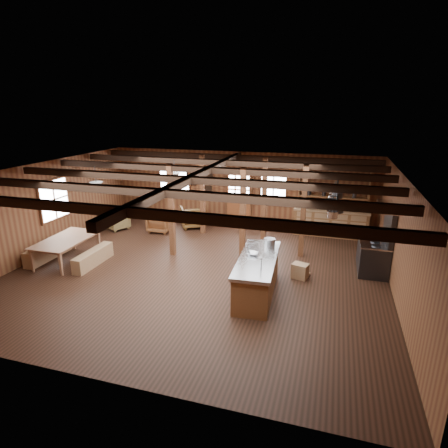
{
  "coord_description": "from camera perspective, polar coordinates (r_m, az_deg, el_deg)",
  "views": [
    {
      "loc": [
        3.38,
        -8.88,
        4.41
      ],
      "look_at": [
        0.45,
        0.97,
        1.14
      ],
      "focal_mm": 30.0,
      "sensor_mm": 36.0,
      "label": 1
    }
  ],
  "objects": [
    {
      "name": "step_stool",
      "position": [
        10.23,
        11.5,
        -7.03
      ],
      "size": [
        0.53,
        0.43,
        0.4
      ],
      "primitive_type": "cube",
      "rotation": [
        0.0,
        0.0,
        -0.27
      ],
      "color": "#8F6241",
      "rests_on": "floor"
    },
    {
      "name": "commercial_range",
      "position": [
        11.13,
        22.08,
        -3.66
      ],
      "size": [
        0.79,
        1.52,
        1.87
      ],
      "color": "#2D2D2F",
      "rests_on": "floor"
    },
    {
      "name": "window_left",
      "position": [
        12.86,
        -24.5,
        3.42
      ],
      "size": [
        0.14,
        1.24,
        1.32
      ],
      "color": "white",
      "rests_on": "wall_back"
    },
    {
      "name": "armchair_b",
      "position": [
        13.79,
        -9.67,
        0.32
      ],
      "size": [
        0.79,
        0.81,
        0.73
      ],
      "primitive_type": "imported",
      "rotation": [
        0.0,
        0.0,
        3.15
      ],
      "color": "brown",
      "rests_on": "floor"
    },
    {
      "name": "ceiling_joists",
      "position": [
        9.82,
        -3.89,
        7.46
      ],
      "size": [
        9.8,
        8.82,
        0.18
      ],
      "color": "black",
      "rests_on": "ceiling"
    },
    {
      "name": "timber_posts",
      "position": [
        11.72,
        1.86,
        2.75
      ],
      "size": [
        3.95,
        2.35,
        2.8
      ],
      "color": "#402312",
      "rests_on": "floor"
    },
    {
      "name": "pot_rack",
      "position": [
        9.39,
        16.57,
        3.87
      ],
      "size": [
        0.37,
        3.0,
        0.4
      ],
      "color": "#2D2D2F",
      "rests_on": "ceiling"
    },
    {
      "name": "room",
      "position": [
        9.97,
        -4.09,
        0.02
      ],
      "size": [
        10.04,
        9.04,
        2.84
      ],
      "color": "black",
      "rests_on": "ground"
    },
    {
      "name": "armchair_c",
      "position": [
        14.44,
        -15.94,
        0.53
      ],
      "size": [
        0.95,
        0.96,
        0.66
      ],
      "primitive_type": "imported",
      "rotation": [
        0.0,
        0.0,
        2.68
      ],
      "color": "olive",
      "rests_on": "floor"
    },
    {
      "name": "window_back_right",
      "position": [
        13.79,
        7.56,
        5.73
      ],
      "size": [
        1.02,
        0.06,
        1.32
      ],
      "color": "white",
      "rests_on": "wall_back"
    },
    {
      "name": "bowl",
      "position": [
        9.12,
        4.38,
        -4.55
      ],
      "size": [
        0.28,
        0.28,
        0.07
      ],
      "primitive_type": "imported",
      "rotation": [
        0.0,
        0.0,
        0.03
      ],
      "color": "silver",
      "rests_on": "kitchen_island"
    },
    {
      "name": "window_back_left",
      "position": [
        14.89,
        -7.52,
        6.61
      ],
      "size": [
        1.32,
        0.06,
        1.32
      ],
      "color": "white",
      "rests_on": "wall_back"
    },
    {
      "name": "back_door",
      "position": [
        14.2,
        2.24,
        3.23
      ],
      "size": [
        1.02,
        0.08,
        2.15
      ],
      "color": "brown",
      "rests_on": "floor"
    },
    {
      "name": "notice_boards",
      "position": [
        14.47,
        -3.51,
        6.57
      ],
      "size": [
        1.08,
        0.03,
        0.9
      ],
      "color": "silver",
      "rests_on": "wall_back"
    },
    {
      "name": "bench_aisle",
      "position": [
        11.46,
        -19.28,
        -4.85
      ],
      "size": [
        0.3,
        1.59,
        0.44
      ],
      "primitive_type": "cube",
      "color": "#8F6241",
      "rests_on": "floor"
    },
    {
      "name": "armchair_a",
      "position": [
        14.14,
        -4.79,
        1.09
      ],
      "size": [
        1.17,
        1.17,
        0.79
      ],
      "primitive_type": "imported",
      "rotation": [
        0.0,
        0.0,
        3.66
      ],
      "color": "brown",
      "rests_on": "floor"
    },
    {
      "name": "counter_pot",
      "position": [
        9.78,
        6.97,
        -2.73
      ],
      "size": [
        0.29,
        0.29,
        0.17
      ],
      "primitive_type": "cylinder",
      "color": "silver",
      "rests_on": "kitchen_island"
    },
    {
      "name": "back_counter",
      "position": [
        13.63,
        15.95,
        0.71
      ],
      "size": [
        2.55,
        0.6,
        2.45
      ],
      "color": "brown",
      "rests_on": "floor"
    },
    {
      "name": "dining_table",
      "position": [
        11.9,
        -22.58,
        -3.7
      ],
      "size": [
        1.18,
        2.04,
        0.71
      ],
      "primitive_type": "imported",
      "rotation": [
        0.0,
        0.0,
        1.6
      ],
      "color": "#915F41",
      "rests_on": "floor"
    },
    {
      "name": "bench_wall",
      "position": [
        12.41,
        -25.23,
        -3.78
      ],
      "size": [
        0.32,
        1.7,
        0.47
      ],
      "primitive_type": "cube",
      "color": "#8F6241",
      "rests_on": "floor"
    },
    {
      "name": "pendant_lamps",
      "position": [
        11.57,
        -12.98,
        6.45
      ],
      "size": [
        1.86,
        2.36,
        0.66
      ],
      "color": "#2D2D2F",
      "rests_on": "ceiling"
    },
    {
      "name": "kitchen_island",
      "position": [
        9.16,
        5.05,
        -7.84
      ],
      "size": [
        1.03,
        2.55,
        1.2
      ],
      "rotation": [
        0.0,
        0.0,
        0.06
      ],
      "color": "brown",
      "rests_on": "floor"
    }
  ]
}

